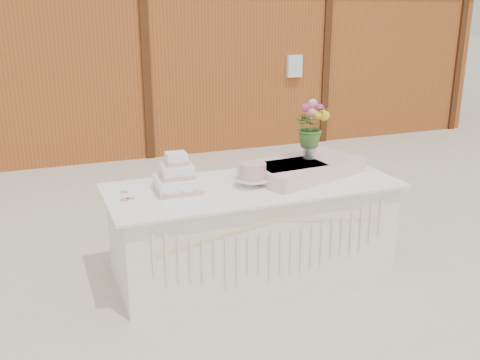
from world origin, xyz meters
name	(u,v)px	position (x,y,z in m)	size (l,w,h in m)	color
ground	(253,269)	(0.00, 0.00, 0.00)	(80.00, 80.00, 0.00)	beige
barn	(120,39)	(-0.01, 5.99, 1.68)	(12.60, 4.60, 3.30)	#9A4B20
cake_table	(253,228)	(0.00, 0.00, 0.39)	(2.40, 1.00, 0.77)	white
wedding_cake	(177,178)	(-0.63, 0.07, 0.88)	(0.36, 0.36, 0.31)	white
pink_cake_stand	(253,174)	(-0.03, -0.06, 0.88)	(0.27, 0.27, 0.20)	white
satin_runner	(303,168)	(0.50, 0.09, 0.83)	(1.01, 0.59, 0.13)	beige
flower_vase	(310,150)	(0.59, 0.15, 0.97)	(0.11, 0.11, 0.15)	#B3B3B8
bouquet	(311,121)	(0.59, 0.15, 1.23)	(0.32, 0.28, 0.36)	#416B2A
loose_flowers	(129,196)	(-1.01, 0.07, 0.78)	(0.13, 0.30, 0.02)	#CD7D94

